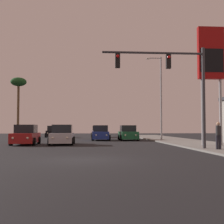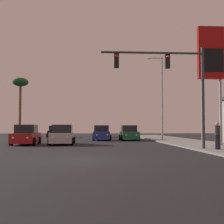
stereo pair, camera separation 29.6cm
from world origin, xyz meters
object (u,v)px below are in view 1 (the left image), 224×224
at_px(car_black, 53,132).
at_px(car_blue, 101,133).
at_px(car_silver, 62,136).
at_px(palm_tree_far, 18,85).
at_px(car_green, 128,134).
at_px(car_white, 98,132).
at_px(car_red, 26,136).
at_px(traffic_light_mast, 175,77).
at_px(street_lamp, 160,93).
at_px(pedestrian_on_sidewalk, 218,134).
at_px(gas_station_sign, 211,60).

bearing_deg(car_black, car_blue, 117.86).
relative_size(car_silver, palm_tree_far, 0.48).
distance_m(car_green, car_white, 11.97).
bearing_deg(car_green, car_red, 39.30).
relative_size(car_blue, traffic_light_mast, 0.65).
height_order(traffic_light_mast, street_lamp, street_lamp).
bearing_deg(traffic_light_mast, car_black, 111.64).
bearing_deg(car_red, pedestrian_on_sidewalk, 148.61).
relative_size(street_lamp, gas_station_sign, 1.00).
xyz_separation_m(car_silver, car_red, (-3.03, -0.03, 0.00)).
xyz_separation_m(traffic_light_mast, pedestrian_on_sidewalk, (2.40, -0.90, -3.66)).
height_order(car_blue, gas_station_sign, gas_station_sign).
relative_size(car_black, traffic_light_mast, 0.65).
distance_m(car_silver, car_red, 3.03).
height_order(car_silver, gas_station_sign, gas_station_sign).
relative_size(car_green, car_black, 0.99).
xyz_separation_m(car_white, traffic_light_mast, (4.14, -26.80, 3.93)).
bearing_deg(car_blue, car_black, -58.13).
height_order(car_silver, street_lamp, street_lamp).
xyz_separation_m(pedestrian_on_sidewalk, palm_tree_far, (-18.64, 29.58, 6.83)).
relative_size(car_blue, pedestrian_on_sidewalk, 2.60).
relative_size(pedestrian_on_sidewalk, palm_tree_far, 0.18).
xyz_separation_m(car_black, gas_station_sign, (14.49, -23.65, 5.86)).
xyz_separation_m(car_blue, car_silver, (-3.58, -8.40, 0.00)).
bearing_deg(car_blue, pedestrian_on_sidewalk, 113.61).
height_order(car_black, gas_station_sign, gas_station_sign).
bearing_deg(car_green, car_blue, -8.74).
distance_m(car_green, traffic_light_mast, 15.75).
bearing_deg(gas_station_sign, car_red, 165.26).
distance_m(car_white, palm_tree_far, 14.15).
bearing_deg(car_blue, car_silver, 68.82).
distance_m(car_red, traffic_light_mast, 13.58).
distance_m(car_blue, car_green, 3.08).
distance_m(car_red, gas_station_sign, 16.14).
height_order(car_green, traffic_light_mast, traffic_light_mast).
relative_size(car_black, pedestrian_on_sidewalk, 2.60).
distance_m(car_green, car_red, 12.53).
bearing_deg(street_lamp, traffic_light_mast, -99.00).
height_order(car_silver, car_black, same).
relative_size(car_black, car_red, 1.01).
bearing_deg(street_lamp, palm_tree_far, 140.69).
height_order(car_blue, car_white, same).
bearing_deg(car_black, gas_station_sign, 119.43).
distance_m(car_black, palm_tree_far, 9.12).
bearing_deg(car_red, car_white, -108.52).
relative_size(car_blue, car_green, 1.01).
xyz_separation_m(car_red, gas_station_sign, (14.55, -3.83, 5.86)).
bearing_deg(car_blue, street_lamp, 164.05).
relative_size(traffic_light_mast, palm_tree_far, 0.73).
xyz_separation_m(car_silver, car_white, (3.63, 19.53, 0.00)).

